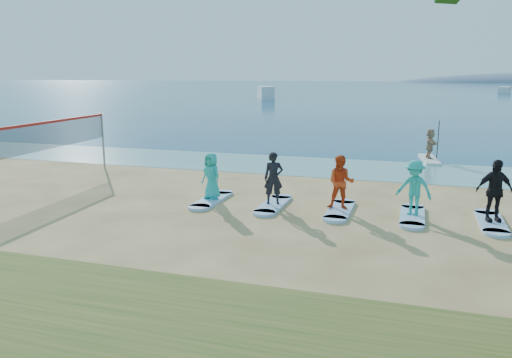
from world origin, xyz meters
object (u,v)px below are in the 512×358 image
(paddleboarder, at_px, (430,144))
(surfboard_1, at_px, (273,205))
(paddleboard, at_px, (429,159))
(student_3, at_px, (414,188))
(student_1, at_px, (274,178))
(student_4, at_px, (494,191))
(boat_offshore_a, at_px, (266,99))
(boat_offshore_b, at_px, (504,93))
(surfboard_2, at_px, (340,210))
(volleyball_net, at_px, (36,138))
(student_0, at_px, (211,176))
(surfboard_0, at_px, (212,200))
(surfboard_4, at_px, (491,222))
(surfboard_3, at_px, (412,216))
(student_2, at_px, (341,182))

(paddleboarder, xyz_separation_m, surfboard_1, (-5.01, -10.80, -0.80))
(paddleboard, relative_size, student_3, 1.82)
(student_1, height_order, student_4, student_4)
(boat_offshore_a, distance_m, boat_offshore_b, 62.25)
(surfboard_2, bearing_deg, surfboard_1, 180.00)
(volleyball_net, height_order, boat_offshore_a, volleyball_net)
(boat_offshore_b, xyz_separation_m, student_0, (-25.64, -113.57, 0.87))
(volleyball_net, distance_m, student_0, 6.94)
(boat_offshore_a, distance_m, student_0, 72.77)
(surfboard_0, xyz_separation_m, surfboard_4, (8.65, 0.00, 0.00))
(surfboard_2, relative_size, student_3, 1.33)
(paddleboarder, distance_m, surfboard_4, 10.93)
(surfboard_2, bearing_deg, surfboard_4, 0.00)
(boat_offshore_a, bearing_deg, student_0, -97.24)
(surfboard_3, bearing_deg, boat_offshore_a, 109.97)
(surfboard_3, height_order, student_3, student_3)
(paddleboard, distance_m, surfboard_4, 10.90)
(paddleboarder, relative_size, student_0, 0.94)
(surfboard_1, height_order, student_4, student_4)
(volleyball_net, xyz_separation_m, surfboard_1, (9.02, 0.21, -1.86))
(boat_offshore_b, xyz_separation_m, surfboard_4, (-16.99, -113.57, 0.04))
(student_3, xyz_separation_m, student_4, (2.16, 0.00, 0.07))
(student_2, bearing_deg, boat_offshore_a, 105.86)
(volleyball_net, relative_size, surfboard_3, 4.12)
(student_4, bearing_deg, boat_offshore_a, 93.67)
(student_2, distance_m, surfboard_3, 2.34)
(surfboard_2, height_order, student_4, student_4)
(student_1, xyz_separation_m, student_2, (2.16, 0.00, -0.00))
(paddleboarder, relative_size, student_2, 0.87)
(paddleboard, relative_size, student_0, 1.93)
(student_0, distance_m, surfboard_1, 2.31)
(boat_offshore_b, height_order, surfboard_0, boat_offshore_b)
(volleyball_net, height_order, surfboard_3, volleyball_net)
(student_3, bearing_deg, surfboard_3, 0.00)
(student_2, relative_size, surfboard_3, 0.77)
(boat_offshore_b, relative_size, student_4, 3.62)
(surfboard_1, distance_m, student_2, 2.34)
(student_1, relative_size, surfboard_3, 0.77)
(surfboard_0, height_order, student_1, student_1)
(paddleboarder, distance_m, student_2, 11.17)
(boat_offshore_b, distance_m, surfboard_3, 115.18)
(boat_offshore_a, height_order, surfboard_2, boat_offshore_a)
(surfboard_2, bearing_deg, surfboard_0, 180.00)
(student_1, distance_m, student_2, 2.16)
(student_4, bearing_deg, volleyball_net, 162.93)
(volleyball_net, height_order, surfboard_1, volleyball_net)
(surfboard_1, bearing_deg, boat_offshore_b, 78.32)
(volleyball_net, height_order, paddleboard, volleyball_net)
(surfboard_1, height_order, student_2, student_2)
(volleyball_net, xyz_separation_m, paddleboarder, (14.03, 11.01, -1.05))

